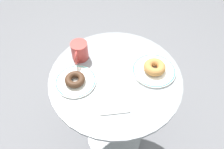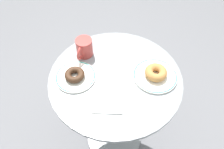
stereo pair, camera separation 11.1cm
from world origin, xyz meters
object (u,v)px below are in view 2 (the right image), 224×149
(donut_old_fashioned, at_px, (156,72))
(coffee_mug, at_px, (84,48))
(donut_chocolate, at_px, (75,75))
(cafe_table, at_px, (115,105))
(plate_left, at_px, (76,77))
(paper_napkin, at_px, (108,103))
(plate_right, at_px, (155,76))

(donut_old_fashioned, bearing_deg, coffee_mug, 147.33)
(donut_old_fashioned, bearing_deg, donut_chocolate, 171.78)
(cafe_table, xyz_separation_m, plate_left, (-0.20, 0.03, 0.27))
(plate_left, bearing_deg, paper_napkin, -52.19)
(plate_left, bearing_deg, coffee_mug, 67.92)
(donut_old_fashioned, bearing_deg, paper_napkin, -156.59)
(donut_old_fashioned, relative_size, paper_napkin, 0.80)
(donut_chocolate, height_order, coffee_mug, coffee_mug)
(cafe_table, bearing_deg, coffee_mug, 126.63)
(plate_right, bearing_deg, donut_old_fashioned, 153.43)
(plate_left, distance_m, paper_napkin, 0.22)
(plate_left, xyz_separation_m, donut_chocolate, (-0.00, -0.01, 0.02))
(paper_napkin, xyz_separation_m, coffee_mug, (-0.07, 0.32, 0.05))
(plate_right, distance_m, coffee_mug, 0.39)
(plate_right, xyz_separation_m, coffee_mug, (-0.33, 0.21, 0.04))
(donut_chocolate, distance_m, donut_old_fashioned, 0.40)
(plate_left, distance_m, donut_chocolate, 0.02)
(plate_left, xyz_separation_m, paper_napkin, (0.13, -0.17, -0.00))
(plate_left, bearing_deg, cafe_table, -9.12)
(plate_left, height_order, donut_chocolate, donut_chocolate)
(donut_chocolate, bearing_deg, paper_napkin, -50.91)
(paper_napkin, bearing_deg, cafe_table, 66.62)
(donut_chocolate, xyz_separation_m, paper_napkin, (0.14, -0.17, -0.02))
(cafe_table, bearing_deg, donut_old_fashioned, -8.87)
(plate_right, distance_m, paper_napkin, 0.28)
(cafe_table, bearing_deg, plate_left, 170.88)
(paper_napkin, bearing_deg, donut_old_fashioned, 23.41)
(plate_right, height_order, donut_old_fashioned, donut_old_fashioned)
(plate_left, distance_m, plate_right, 0.40)
(cafe_table, height_order, paper_napkin, paper_napkin)
(plate_right, height_order, paper_napkin, plate_right)
(paper_napkin, bearing_deg, donut_chocolate, 129.09)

